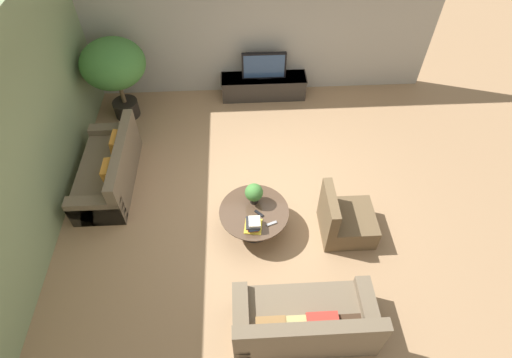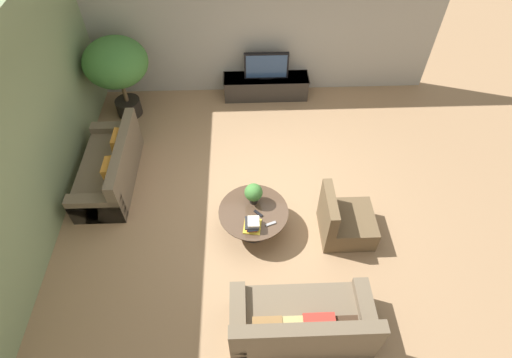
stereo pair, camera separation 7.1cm
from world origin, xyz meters
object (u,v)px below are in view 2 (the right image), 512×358
object	(u,v)px
television	(266,66)
armchair_wicker	(344,222)
coffee_table	(254,216)
potted_palm_tall	(116,65)
couch_near_entry	(302,323)
couch_by_wall	(111,169)
media_console	(266,86)
potted_plant_tabletop	(254,193)

from	to	relation	value
television	armchair_wicker	distance (m)	3.73
coffee_table	potted_palm_tall	size ratio (longest dim) A/B	0.65
couch_near_entry	armchair_wicker	distance (m)	1.75
couch_by_wall	armchair_wicker	distance (m)	4.00
media_console	couch_by_wall	world-z (taller)	couch_by_wall
armchair_wicker	coffee_table	bearing A→B (deg)	84.30
couch_by_wall	media_console	bearing A→B (deg)	129.73
coffee_table	couch_by_wall	bearing A→B (deg)	155.50
television	couch_by_wall	distance (m)	3.66
armchair_wicker	media_console	bearing A→B (deg)	15.83
couch_by_wall	television	bearing A→B (deg)	129.71
potted_palm_tall	television	bearing A→B (deg)	9.80
coffee_table	couch_near_entry	world-z (taller)	couch_near_entry
television	armchair_wicker	size ratio (longest dim) A/B	1.05
media_console	coffee_table	xyz separation A→B (m)	(-0.37, -3.42, 0.06)
couch_by_wall	armchair_wicker	size ratio (longest dim) A/B	2.20
potted_palm_tall	coffee_table	bearing A→B (deg)	-50.15
couch_by_wall	potted_palm_tall	bearing A→B (deg)	-179.04
armchair_wicker	couch_by_wall	bearing A→B (deg)	71.93
media_console	couch_by_wall	xyz separation A→B (m)	(-2.79, -2.32, 0.04)
media_console	armchair_wicker	distance (m)	3.70
potted_plant_tabletop	couch_near_entry	bearing A→B (deg)	-73.60
coffee_table	armchair_wicker	distance (m)	1.39
media_console	potted_palm_tall	distance (m)	3.00
television	potted_plant_tabletop	world-z (taller)	television
media_console	armchair_wicker	bearing A→B (deg)	-74.17
couch_by_wall	potted_palm_tall	size ratio (longest dim) A/B	1.16
potted_plant_tabletop	potted_palm_tall	bearing A→B (deg)	131.78
couch_by_wall	potted_palm_tall	world-z (taller)	potted_palm_tall
media_console	armchair_wicker	size ratio (longest dim) A/B	2.08
television	couch_by_wall	xyz separation A→B (m)	(-2.79, -2.32, -0.46)
television	couch_near_entry	size ratio (longest dim) A/B	0.50
armchair_wicker	potted_plant_tabletop	distance (m)	1.46
armchair_wicker	potted_palm_tall	bearing A→B (deg)	51.30
potted_plant_tabletop	couch_by_wall	bearing A→B (deg)	159.26
couch_near_entry	armchair_wicker	size ratio (longest dim) A/B	2.11
media_console	couch_near_entry	distance (m)	5.11
television	potted_plant_tabletop	size ratio (longest dim) A/B	2.47
couch_by_wall	coffee_table	bearing A→B (deg)	65.50
armchair_wicker	potted_plant_tabletop	size ratio (longest dim) A/B	2.36
couch_near_entry	coffee_table	bearing A→B (deg)	-71.67
television	potted_plant_tabletop	bearing A→B (deg)	-96.46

